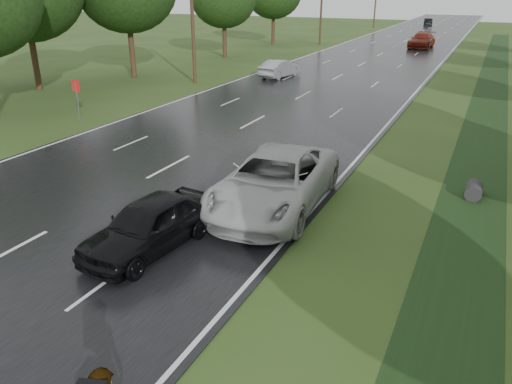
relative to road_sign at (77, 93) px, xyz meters
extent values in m
plane|color=#2A4016|center=(8.50, -12.00, -1.64)|extent=(220.00, 220.00, 0.00)
cube|color=black|center=(8.50, 33.00, -1.62)|extent=(14.00, 180.00, 0.04)
cube|color=silver|center=(15.25, 33.00, -1.60)|extent=(0.12, 180.00, 0.01)
cube|color=silver|center=(1.75, 33.00, -1.60)|extent=(0.12, 180.00, 0.01)
cube|color=silver|center=(8.50, 33.00, -1.60)|extent=(0.12, 180.00, 0.01)
cube|color=black|center=(20.00, 8.00, -1.64)|extent=(2.20, 120.00, 0.01)
cylinder|color=#2D2D2D|center=(20.00, -2.00, -1.39)|extent=(0.56, 1.00, 0.56)
cylinder|color=slate|center=(0.00, 0.00, -0.54)|extent=(0.06, 0.06, 2.20)
cube|color=red|center=(0.00, 0.00, 0.36)|extent=(0.50, 0.04, 0.60)
cylinder|color=#392917|center=(-0.70, 13.00, 3.36)|extent=(0.26, 0.26, 10.00)
cylinder|color=#392917|center=(-0.70, 43.00, 3.36)|extent=(0.26, 0.26, 10.00)
cylinder|color=#392917|center=(-6.50, 13.00, 0.36)|extent=(0.44, 0.44, 4.00)
cylinder|color=#392917|center=(-5.70, 27.00, 0.04)|extent=(0.44, 0.44, 3.36)
cylinder|color=#392917|center=(-9.50, 6.00, 0.28)|extent=(0.44, 0.44, 3.84)
cylinder|color=#392917|center=(-6.30, 41.00, 0.12)|extent=(0.44, 0.44, 3.52)
imported|color=#B8B8B8|center=(14.00, -5.87, -0.68)|extent=(3.42, 6.77, 1.84)
imported|color=black|center=(12.00, -10.00, -0.86)|extent=(2.27, 4.56, 1.49)
imported|color=#919598|center=(4.28, 17.90, -0.90)|extent=(2.15, 4.45, 1.41)
imported|color=maroon|center=(11.57, 44.29, -0.75)|extent=(2.70, 6.01, 1.71)
imported|color=black|center=(7.50, 80.82, -0.93)|extent=(2.03, 4.26, 1.35)
camera|label=1|loc=(19.96, -19.97, 5.27)|focal=35.00mm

